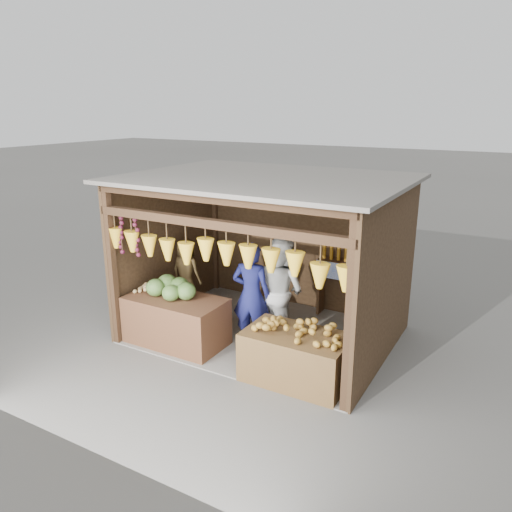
{
  "coord_description": "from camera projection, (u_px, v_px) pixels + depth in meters",
  "views": [
    {
      "loc": [
        3.66,
        -6.77,
        3.7
      ],
      "look_at": [
        -0.11,
        -0.1,
        1.39
      ],
      "focal_mm": 35.0,
      "sensor_mm": 36.0,
      "label": 1
    }
  ],
  "objects": [
    {
      "name": "melon_pile",
      "position": [
        172.0,
        287.0,
        7.93
      ],
      "size": [
        1.0,
        0.5,
        0.32
      ],
      "primitive_type": null,
      "color": "#1B4813",
      "rests_on": "counter_left"
    },
    {
      "name": "counter_right",
      "position": [
        296.0,
        357.0,
        6.92
      ],
      "size": [
        1.45,
        0.85,
        0.71
      ],
      "primitive_type": "cube",
      "color": "#483018",
      "rests_on": "ground"
    },
    {
      "name": "tanfruit_pile",
      "position": [
        145.0,
        288.0,
        8.15
      ],
      "size": [
        0.34,
        0.4,
        0.13
      ],
      "primitive_type": null,
      "color": "olive",
      "rests_on": "counter_left"
    },
    {
      "name": "back_shelf",
      "position": [
        352.0,
        274.0,
        8.76
      ],
      "size": [
        1.25,
        0.32,
        1.32
      ],
      "color": "#382314",
      "rests_on": "ground"
    },
    {
      "name": "man_standing",
      "position": [
        251.0,
        295.0,
        7.82
      ],
      "size": [
        0.69,
        0.52,
        1.71
      ],
      "primitive_type": "imported",
      "rotation": [
        0.0,
        0.0,
        3.32
      ],
      "color": "#161954",
      "rests_on": "ground"
    },
    {
      "name": "ground",
      "position": [
        265.0,
        334.0,
        8.44
      ],
      "size": [
        80.0,
        80.0,
        0.0
      ],
      "primitive_type": "plane",
      "color": "#514F49",
      "rests_on": "ground"
    },
    {
      "name": "stall_structure",
      "position": [
        262.0,
        239.0,
        7.94
      ],
      "size": [
        4.3,
        3.3,
        2.66
      ],
      "color": "slate",
      "rests_on": "ground"
    },
    {
      "name": "vendor_seated",
      "position": [
        186.0,
        271.0,
        8.94
      ],
      "size": [
        0.57,
        0.37,
        1.18
      ],
      "primitive_type": "imported",
      "rotation": [
        0.0,
        0.0,
        3.14
      ],
      "color": "brown",
      "rests_on": "stool"
    },
    {
      "name": "mango_pile",
      "position": [
        300.0,
        328.0,
        6.77
      ],
      "size": [
        1.4,
        0.64,
        0.22
      ],
      "primitive_type": null,
      "color": "#C4481A",
      "rests_on": "counter_right"
    },
    {
      "name": "stool",
      "position": [
        188.0,
        309.0,
        9.15
      ],
      "size": [
        0.29,
        0.29,
        0.27
      ],
      "primitive_type": "cube",
      "color": "black",
      "rests_on": "ground"
    },
    {
      "name": "woman_standing",
      "position": [
        280.0,
        290.0,
        7.98
      ],
      "size": [
        1.0,
        0.88,
        1.75
      ],
      "primitive_type": "imported",
      "rotation": [
        0.0,
        0.0,
        2.86
      ],
      "color": "silver",
      "rests_on": "ground"
    },
    {
      "name": "counter_left",
      "position": [
        176.0,
        321.0,
        8.0
      ],
      "size": [
        1.59,
        0.85,
        0.78
      ],
      "primitive_type": "cube",
      "color": "#502E1A",
      "rests_on": "ground"
    }
  ]
}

